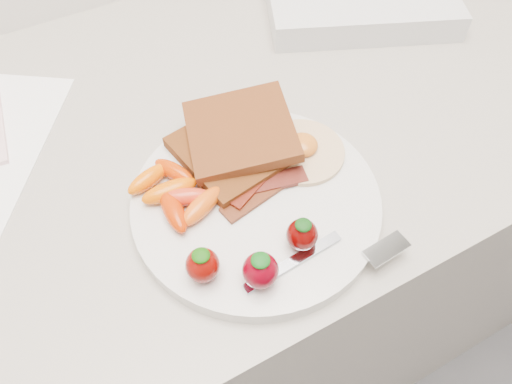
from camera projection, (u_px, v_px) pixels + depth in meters
name	position (u px, v px, depth m)	size (l,w,h in m)	color
counter	(212.00, 285.00, 0.99)	(2.00, 0.60, 0.90)	gray
plate	(256.00, 202.00, 0.54)	(0.27, 0.27, 0.02)	silver
toast_lower	(235.00, 148.00, 0.57)	(0.12, 0.12, 0.01)	#492609
toast_upper	(240.00, 131.00, 0.57)	(0.12, 0.12, 0.01)	#4E2309
fried_egg	(302.00, 150.00, 0.57)	(0.11, 0.11, 0.02)	beige
bacon_strips	(260.00, 185.00, 0.54)	(0.11, 0.07, 0.01)	black
baby_carrots	(176.00, 193.00, 0.53)	(0.10, 0.11, 0.02)	#E15B00
strawberries	(254.00, 258.00, 0.47)	(0.13, 0.07, 0.04)	#660702
fork	(336.00, 256.00, 0.49)	(0.17, 0.05, 0.00)	#AEB5C8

